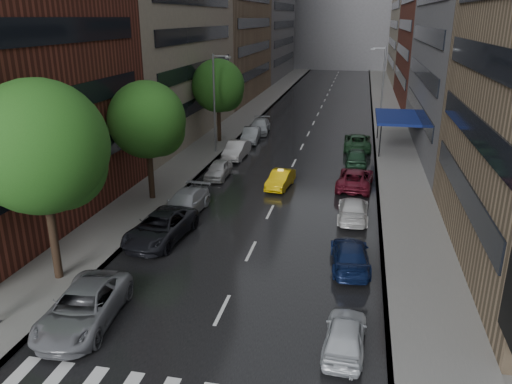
# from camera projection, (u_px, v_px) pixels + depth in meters

# --- Properties ---
(ground) EXTENTS (220.00, 220.00, 0.00)m
(ground) POSITION_uv_depth(u_px,v_px,m) (193.00, 369.00, 18.37)
(ground) COLOR gray
(ground) RESTS_ON ground
(road) EXTENTS (14.00, 140.00, 0.01)m
(road) POSITION_uv_depth(u_px,v_px,m) (316.00, 117.00, 64.55)
(road) COLOR black
(road) RESTS_ON ground
(sidewalk_left) EXTENTS (4.00, 140.00, 0.15)m
(sidewalk_left) POSITION_uv_depth(u_px,v_px,m) (249.00, 114.00, 66.25)
(sidewalk_left) COLOR gray
(sidewalk_left) RESTS_ON ground
(sidewalk_right) EXTENTS (4.00, 140.00, 0.15)m
(sidewalk_right) POSITION_uv_depth(u_px,v_px,m) (388.00, 119.00, 62.80)
(sidewalk_right) COLOR gray
(sidewalk_right) RESTS_ON ground
(building_far) EXTENTS (40.00, 14.00, 32.00)m
(building_far) POSITION_uv_depth(u_px,v_px,m) (344.00, 1.00, 122.05)
(building_far) COLOR slate
(building_far) RESTS_ON ground
(tree_near) EXTENTS (6.15, 6.15, 9.80)m
(tree_near) POSITION_uv_depth(u_px,v_px,m) (40.00, 147.00, 22.42)
(tree_near) COLOR #382619
(tree_near) RESTS_ON ground
(tree_mid) EXTENTS (5.23, 5.23, 8.34)m
(tree_mid) POSITION_uv_depth(u_px,v_px,m) (147.00, 120.00, 33.52)
(tree_mid) COLOR #382619
(tree_mid) RESTS_ON ground
(tree_far) EXTENTS (5.29, 5.29, 8.42)m
(tree_far) POSITION_uv_depth(u_px,v_px,m) (218.00, 86.00, 49.69)
(tree_far) COLOR #382619
(tree_far) RESTS_ON ground
(taxi) EXTENTS (1.87, 4.11, 1.31)m
(taxi) POSITION_uv_depth(u_px,v_px,m) (280.00, 179.00, 37.71)
(taxi) COLOR yellow
(taxi) RESTS_ON ground
(parked_cars_left) EXTENTS (3.19, 43.16, 1.60)m
(parked_cars_left) POSITION_uv_depth(u_px,v_px,m) (204.00, 183.00, 36.52)
(parked_cars_left) COLOR slate
(parked_cars_left) RESTS_ON ground
(parked_cars_right) EXTENTS (2.85, 36.71, 1.56)m
(parked_cars_right) POSITION_uv_depth(u_px,v_px,m) (355.00, 181.00, 37.03)
(parked_cars_right) COLOR silver
(parked_cars_right) RESTS_ON ground
(street_lamp_left) EXTENTS (1.74, 0.22, 9.00)m
(street_lamp_left) POSITION_uv_depth(u_px,v_px,m) (215.00, 101.00, 45.94)
(street_lamp_left) COLOR gray
(street_lamp_left) RESTS_ON sidewalk_left
(street_lamp_right) EXTENTS (1.74, 0.22, 9.00)m
(street_lamp_right) POSITION_uv_depth(u_px,v_px,m) (382.00, 85.00, 56.83)
(street_lamp_right) COLOR gray
(street_lamp_right) RESTS_ON sidewalk_right
(awning) EXTENTS (4.00, 8.00, 3.12)m
(awning) POSITION_uv_depth(u_px,v_px,m) (397.00, 117.00, 47.94)
(awning) COLOR navy
(awning) RESTS_ON sidewalk_right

